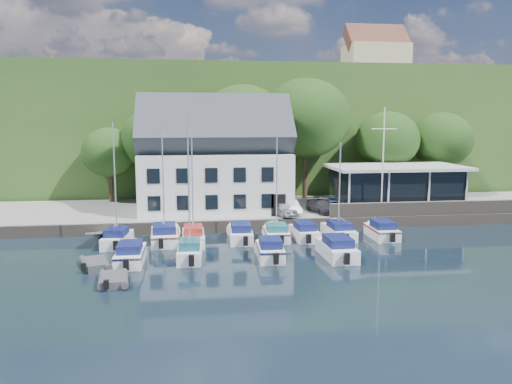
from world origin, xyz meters
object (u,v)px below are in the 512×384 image
at_px(car_white, 291,207).
at_px(boat_r1_1, 163,184).
at_px(boat_r1_6, 340,186).
at_px(boat_r2_3, 337,246).
at_px(boat_r1_3, 241,231).
at_px(boat_r1_7, 382,229).
at_px(boat_r2_1, 189,194).
at_px(harbor_building, 215,165).
at_px(dinghy_1, 113,278).
at_px(boat_r2_0, 130,252).
at_px(club_pavilion, 396,186).
at_px(car_silver, 283,209).
at_px(boat_r2_2, 270,248).
at_px(boat_r1_4, 277,189).
at_px(dinghy_0, 95,262).
at_px(boat_r1_0, 115,189).
at_px(boat_r1_5, 304,230).
at_px(car_blue, 335,206).
at_px(boat_r1_2, 192,186).
at_px(car_dgrey, 321,206).
at_px(flagpole, 383,161).

relative_size(car_white, boat_r1_1, 0.39).
distance_m(boat_r1_6, boat_r2_3, 6.94).
distance_m(boat_r1_3, boat_r1_7, 11.60).
bearing_deg(boat_r1_7, boat_r2_1, -162.51).
xyz_separation_m(car_white, boat_r1_6, (2.91, -5.52, 2.65)).
distance_m(harbor_building, dinghy_1, 20.20).
bearing_deg(boat_r1_3, boat_r2_0, -143.85).
bearing_deg(boat_r1_1, club_pavilion, 16.67).
bearing_deg(car_silver, boat_r2_3, -98.67).
distance_m(boat_r1_1, boat_r2_1, 5.62).
xyz_separation_m(boat_r2_2, dinghy_1, (-10.07, -4.11, -0.41)).
xyz_separation_m(club_pavilion, boat_r2_2, (-14.89, -13.68, -2.29)).
xyz_separation_m(club_pavilion, boat_r1_4, (-13.52, -8.36, 1.08)).
xyz_separation_m(boat_r2_0, boat_r2_1, (4.02, -0.03, 3.94)).
relative_size(boat_r1_7, boat_r2_3, 0.86).
xyz_separation_m(harbor_building, boat_r1_4, (4.48, -8.86, -1.22)).
distance_m(boat_r2_2, dinghy_0, 11.77).
bearing_deg(boat_r1_4, dinghy_1, -138.46).
bearing_deg(boat_r1_3, car_silver, 50.56).
height_order(boat_r2_0, boat_r2_1, boat_r2_1).
relative_size(boat_r2_1, boat_r2_3, 1.44).
relative_size(boat_r1_0, dinghy_0, 2.95).
bearing_deg(boat_r2_1, club_pavilion, 36.13).
bearing_deg(boat_r1_5, car_blue, 50.84).
xyz_separation_m(boat_r1_1, boat_r2_3, (12.27, -5.70, -3.95)).
bearing_deg(boat_r2_0, boat_r1_2, 46.74).
distance_m(club_pavilion, car_dgrey, 8.63).
bearing_deg(dinghy_0, car_dgrey, 13.82).
relative_size(boat_r1_2, boat_r2_0, 1.50).
height_order(flagpole, boat_r1_4, flagpole).
height_order(car_white, flagpole, flagpole).
xyz_separation_m(boat_r1_1, boat_r2_2, (7.53, -5.49, -3.97)).
height_order(boat_r1_3, boat_r2_2, boat_r2_2).
bearing_deg(boat_r1_4, boat_r1_1, -179.00).
distance_m(boat_r1_1, boat_r2_3, 14.10).
height_order(car_silver, boat_r1_5, car_silver).
height_order(boat_r1_4, dinghy_1, boat_r1_4).
height_order(boat_r1_7, boat_r2_3, boat_r2_3).
bearing_deg(boat_r1_5, harbor_building, 123.73).
relative_size(flagpole, boat_r1_6, 1.15).
bearing_deg(car_silver, boat_r1_7, -55.71).
height_order(car_white, car_dgrey, car_white).
relative_size(boat_r1_1, boat_r2_2, 1.79).
distance_m(boat_r1_4, boat_r1_5, 4.10).
xyz_separation_m(boat_r2_1, boat_r2_3, (10.30, -0.45, -3.88)).
bearing_deg(dinghy_1, boat_r1_1, 67.62).
distance_m(flagpole, boat_r1_6, 6.94).
bearing_deg(boat_r1_6, harbor_building, 135.94).
bearing_deg(dinghy_1, car_white, 40.16).
xyz_separation_m(boat_r2_1, dinghy_0, (-6.19, -0.83, -4.31)).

